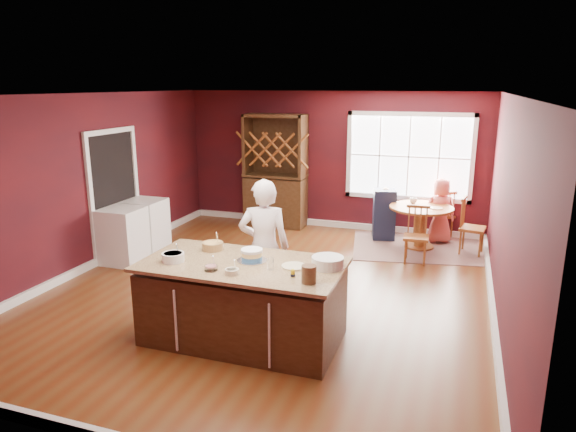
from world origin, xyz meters
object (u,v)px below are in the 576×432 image
object	(u,v)px
baker	(264,247)
toddler	(382,196)
seated_woman	(440,211)
kitchen_island	(243,303)
high_chair	(384,213)
hutch	(275,171)
dryer	(146,226)
dining_table	(421,219)
chair_south	(416,235)
chair_north	(442,213)
washer	(123,236)
layer_cake	(252,255)
chair_east	(473,226)

from	to	relation	value
baker	toddler	distance (m)	3.82
seated_woman	toddler	xyz separation A→B (m)	(-1.05, -0.09, 0.21)
kitchen_island	seated_woman	xyz separation A→B (m)	(1.91, 4.55, 0.16)
high_chair	hutch	xyz separation A→B (m)	(-2.25, 0.25, 0.64)
dryer	high_chair	bearing A→B (deg)	28.32
dining_table	hutch	xyz separation A→B (m)	(-2.94, 0.59, 0.59)
kitchen_island	chair_south	bearing A→B (deg)	63.97
chair_north	toddler	world-z (taller)	toddler
hutch	washer	distance (m)	3.39
chair_south	high_chair	size ratio (longest dim) A/B	0.95
seated_woman	washer	bearing A→B (deg)	8.89
layer_cake	chair_east	world-z (taller)	layer_cake
chair_south	chair_north	world-z (taller)	chair_south
washer	toddler	bearing A→B (deg)	35.85
seated_woman	toddler	size ratio (longest dim) A/B	4.59
toddler	washer	size ratio (longest dim) A/B	0.29
seated_woman	chair_north	bearing A→B (deg)	-114.05
dining_table	baker	xyz separation A→B (m)	(-1.63, -3.36, 0.33)
high_chair	layer_cake	bearing A→B (deg)	-114.03
layer_cake	washer	xyz separation A→B (m)	(-2.96, 1.67, -0.54)
washer	chair_east	bearing A→B (deg)	23.13
dining_table	baker	size ratio (longest dim) A/B	0.64
chair_east	chair_south	bearing A→B (deg)	140.09
chair_north	seated_woman	size ratio (longest dim) A/B	0.76
hutch	washer	bearing A→B (deg)	-117.81
chair_south	seated_woman	bearing A→B (deg)	74.27
layer_cake	washer	distance (m)	3.44
baker	hutch	world-z (taller)	hutch
washer	dryer	size ratio (longest dim) A/B	1.00
kitchen_island	baker	distance (m)	0.86
chair_north	seated_woman	world-z (taller)	seated_woman
dining_table	seated_woman	distance (m)	0.54
seated_woman	high_chair	world-z (taller)	seated_woman
baker	layer_cake	world-z (taller)	baker
hutch	washer	xyz separation A→B (m)	(-1.55, -2.94, -0.68)
kitchen_island	layer_cake	xyz separation A→B (m)	(0.08, 0.09, 0.55)
chair_east	toddler	distance (m)	1.70
chair_east	hutch	xyz separation A→B (m)	(-3.81, 0.65, 0.63)
hutch	dining_table	bearing A→B (deg)	-11.34
toddler	washer	xyz separation A→B (m)	(-3.74, -2.70, -0.36)
toddler	washer	world-z (taller)	toddler
kitchen_island	hutch	distance (m)	4.93
seated_woman	washer	world-z (taller)	seated_woman
chair_east	baker	bearing A→B (deg)	151.71
dining_table	chair_east	world-z (taller)	chair_east
layer_cake	chair_east	size ratio (longest dim) A/B	0.34
toddler	hutch	xyz separation A→B (m)	(-2.19, 0.24, 0.32)
dining_table	baker	distance (m)	3.75
dining_table	layer_cake	distance (m)	4.32
dining_table	chair_east	bearing A→B (deg)	-4.08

